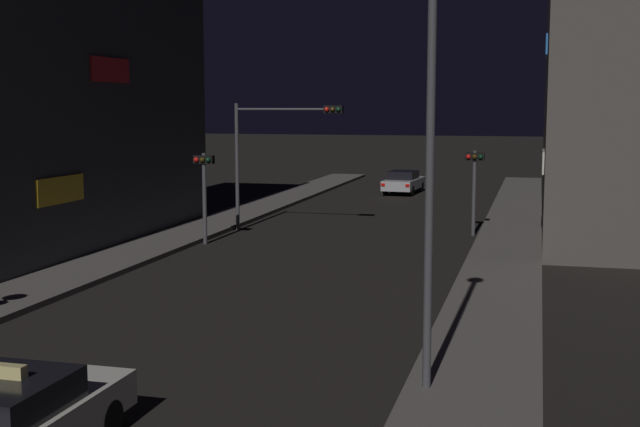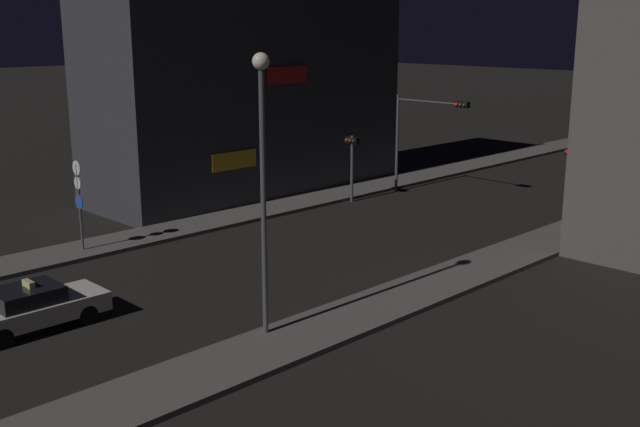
{
  "view_description": "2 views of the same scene",
  "coord_description": "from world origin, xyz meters",
  "px_view_note": "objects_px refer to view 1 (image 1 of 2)",
  "views": [
    {
      "loc": [
        7.63,
        -2.96,
        5.44
      ],
      "look_at": [
        1.51,
        20.65,
        2.32
      ],
      "focal_mm": 47.53,
      "sensor_mm": 36.0,
      "label": 1
    },
    {
      "loc": [
        22.3,
        -1.66,
        9.3
      ],
      "look_at": [
        0.67,
        19.77,
        1.75
      ],
      "focal_mm": 42.77,
      "sensor_mm": 36.0,
      "label": 2
    }
  ],
  "objects_px": {
    "traffic_light_overhead": "(276,139)",
    "traffic_light_left_kerb": "(204,179)",
    "traffic_light_right_kerb": "(474,175)",
    "street_lamp_near_block": "(431,90)",
    "far_car": "(404,182)",
    "taxi": "(12,421)"
  },
  "relations": [
    {
      "from": "traffic_light_overhead",
      "to": "traffic_light_left_kerb",
      "type": "relative_size",
      "value": 1.54
    },
    {
      "from": "traffic_light_overhead",
      "to": "traffic_light_right_kerb",
      "type": "relative_size",
      "value": 1.54
    },
    {
      "from": "traffic_light_left_kerb",
      "to": "street_lamp_near_block",
      "type": "relative_size",
      "value": 0.43
    },
    {
      "from": "traffic_light_overhead",
      "to": "traffic_light_right_kerb",
      "type": "distance_m",
      "value": 8.47
    },
    {
      "from": "far_car",
      "to": "traffic_light_right_kerb",
      "type": "relative_size",
      "value": 1.28
    },
    {
      "from": "traffic_light_right_kerb",
      "to": "street_lamp_near_block",
      "type": "height_order",
      "value": "street_lamp_near_block"
    },
    {
      "from": "far_car",
      "to": "traffic_light_right_kerb",
      "type": "xyz_separation_m",
      "value": [
        5.5,
        -16.24,
        1.84
      ]
    },
    {
      "from": "traffic_light_overhead",
      "to": "traffic_light_right_kerb",
      "type": "height_order",
      "value": "traffic_light_overhead"
    },
    {
      "from": "street_lamp_near_block",
      "to": "taxi",
      "type": "bearing_deg",
      "value": -139.78
    },
    {
      "from": "far_car",
      "to": "traffic_light_overhead",
      "type": "height_order",
      "value": "traffic_light_overhead"
    },
    {
      "from": "taxi",
      "to": "traffic_light_right_kerb",
      "type": "xyz_separation_m",
      "value": [
        4.95,
        24.97,
        1.84
      ]
    },
    {
      "from": "taxi",
      "to": "far_car",
      "type": "distance_m",
      "value": 41.21
    },
    {
      "from": "traffic_light_left_kerb",
      "to": "taxi",
      "type": "bearing_deg",
      "value": -75.69
    },
    {
      "from": "taxi",
      "to": "traffic_light_right_kerb",
      "type": "relative_size",
      "value": 1.25
    },
    {
      "from": "traffic_light_overhead",
      "to": "street_lamp_near_block",
      "type": "bearing_deg",
      "value": -64.92
    },
    {
      "from": "taxi",
      "to": "far_car",
      "type": "height_order",
      "value": "taxi"
    },
    {
      "from": "taxi",
      "to": "traffic_light_left_kerb",
      "type": "distance_m",
      "value": 20.85
    },
    {
      "from": "traffic_light_overhead",
      "to": "far_car",
      "type": "bearing_deg",
      "value": 80.89
    },
    {
      "from": "far_car",
      "to": "traffic_light_left_kerb",
      "type": "bearing_deg",
      "value": -102.25
    },
    {
      "from": "far_car",
      "to": "taxi",
      "type": "bearing_deg",
      "value": -89.23
    },
    {
      "from": "traffic_light_left_kerb",
      "to": "traffic_light_right_kerb",
      "type": "bearing_deg",
      "value": 25.7
    },
    {
      "from": "traffic_light_left_kerb",
      "to": "traffic_light_right_kerb",
      "type": "distance_m",
      "value": 11.18
    }
  ]
}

